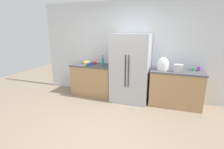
% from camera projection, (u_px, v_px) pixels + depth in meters
% --- Properties ---
extents(ground_plane, '(10.41, 10.41, 0.00)m').
position_uv_depth(ground_plane, '(99.00, 128.00, 3.29)').
color(ground_plane, gray).
extents(kitchen_back_panel, '(5.20, 0.10, 2.63)m').
position_uv_depth(kitchen_back_panel, '(127.00, 50.00, 4.75)').
color(kitchen_back_panel, silver).
rests_on(kitchen_back_panel, ground_plane).
extents(counter_left, '(1.19, 0.62, 0.90)m').
position_uv_depth(counter_left, '(93.00, 80.00, 4.94)').
color(counter_left, tan).
rests_on(counter_left, ground_plane).
extents(counter_right, '(1.25, 0.62, 0.90)m').
position_uv_depth(counter_right, '(176.00, 88.00, 4.21)').
color(counter_right, tan).
rests_on(counter_right, ground_plane).
extents(refrigerator, '(0.96, 0.73, 1.77)m').
position_uv_depth(refrigerator, '(130.00, 68.00, 4.41)').
color(refrigerator, '#B2B5BA').
rests_on(refrigerator, ground_plane).
extents(toaster, '(0.20, 0.17, 0.18)m').
position_uv_depth(toaster, '(178.00, 68.00, 3.97)').
color(toaster, silver).
rests_on(toaster, counter_right).
extents(rice_cooker, '(0.27, 0.27, 0.31)m').
position_uv_depth(rice_cooker, '(163.00, 64.00, 4.17)').
color(rice_cooker, white).
rests_on(rice_cooker, counter_right).
extents(bottle_a, '(0.07, 0.07, 0.29)m').
position_uv_depth(bottle_a, '(103.00, 62.00, 4.64)').
color(bottle_a, teal).
rests_on(bottle_a, counter_left).
extents(cup_a, '(0.08, 0.08, 0.08)m').
position_uv_depth(cup_a, '(193.00, 69.00, 4.06)').
color(cup_a, green).
rests_on(cup_a, counter_right).
extents(cup_b, '(0.08, 0.08, 0.10)m').
position_uv_depth(cup_b, '(199.00, 69.00, 4.08)').
color(cup_b, purple).
rests_on(cup_b, counter_right).
extents(bowl_a, '(0.17, 0.17, 0.06)m').
position_uv_depth(bowl_a, '(93.00, 63.00, 4.93)').
color(bowl_a, red).
rests_on(bowl_a, counter_left).
extents(bowl_b, '(0.17, 0.17, 0.07)m').
position_uv_depth(bowl_b, '(90.00, 64.00, 4.76)').
color(bowl_b, blue).
rests_on(bowl_b, counter_left).
extents(bowl_c, '(0.20, 0.20, 0.06)m').
position_uv_depth(bowl_c, '(86.00, 63.00, 4.96)').
color(bowl_c, yellow).
rests_on(bowl_c, counter_left).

